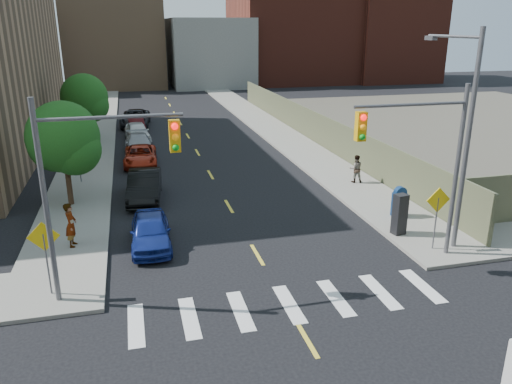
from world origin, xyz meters
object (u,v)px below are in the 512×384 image
parked_car_maroon (136,126)px  parked_car_grey (135,118)px  pedestrian_west (71,225)px  payphone (400,214)px  pedestrian_east (356,169)px  parked_car_black (145,186)px  parked_car_silver (139,144)px  mailbox (399,202)px  parked_car_white (137,132)px  parked_car_blue (151,231)px  parked_car_red (140,156)px

parked_car_maroon → parked_car_grey: (-0.01, 3.12, 0.13)m
pedestrian_west → payphone: bearing=-93.8°
pedestrian_east → pedestrian_west: bearing=30.4°
parked_car_black → pedestrian_east: pedestrian_east is taller
parked_car_silver → mailbox: 20.48m
parked_car_black → pedestrian_east: 12.23m
parked_car_white → pedestrian_east: (12.23, -15.44, 0.23)m
parked_car_black → payphone: payphone is taller
parked_car_silver → mailbox: mailbox is taller
pedestrian_west → pedestrian_east: size_ratio=1.16×
parked_car_blue → parked_car_grey: (-0.01, 27.63, 0.06)m
parked_car_maroon → pedestrian_west: 24.20m
parked_car_white → parked_car_maroon: size_ratio=1.15×
parked_car_red → payphone: size_ratio=2.50×
parked_car_maroon → payphone: bearing=-72.3°
pedestrian_west → pedestrian_east: pedestrian_west is taller
pedestrian_east → parked_car_silver: bearing=-30.8°
parked_car_black → payphone: (10.79, -7.92, 0.29)m
parked_car_maroon → parked_car_grey: size_ratio=0.70×
parked_car_red → mailbox: (11.89, -13.30, 0.24)m
parked_car_maroon → parked_car_grey: parked_car_grey is taller
parked_car_white → payphone: size_ratio=2.36×
parked_car_red → parked_car_maroon: size_ratio=1.22×
parked_car_black → parked_car_silver: size_ratio=1.00×
parked_car_silver → parked_car_white: parked_car_white is taller
parked_car_red → pedestrian_west: size_ratio=2.43×
parked_car_white → mailbox: (11.89, -21.09, 0.14)m
parked_car_maroon → payphone: (10.79, -26.20, 0.45)m
parked_car_blue → mailbox: size_ratio=2.73×
pedestrian_east → parked_car_red: bearing=-20.8°
parked_car_black → pedestrian_west: pedestrian_west is taller
parked_car_silver → parked_car_grey: (-0.01, 10.70, 0.07)m
mailbox → payphone: (-1.11, -1.95, 0.19)m
parked_car_red → payphone: 18.68m
pedestrian_west → parked_car_grey: bearing=-1.6°
mailbox → pedestrian_west: pedestrian_west is taller
parked_car_silver → parked_car_maroon: bearing=88.6°
parked_car_white → parked_car_black: bearing=-95.9°
parked_car_blue → parked_car_black: bearing=91.4°
parked_car_red → pedestrian_east: size_ratio=2.81×
parked_car_maroon → payphone: 28.34m
parked_car_maroon → mailbox: (11.89, -24.25, 0.26)m
mailbox → payphone: payphone is taller
parked_car_grey → pedestrian_west: size_ratio=2.86×
parked_car_grey → pedestrian_east: pedestrian_east is taller
parked_car_blue → pedestrian_west: 3.29m
pedestrian_east → parked_car_black: bearing=9.7°
parked_car_blue → parked_car_silver: parked_car_blue is taller
parked_car_silver → pedestrian_west: 16.71m
parked_car_blue → parked_car_silver: bearing=91.4°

